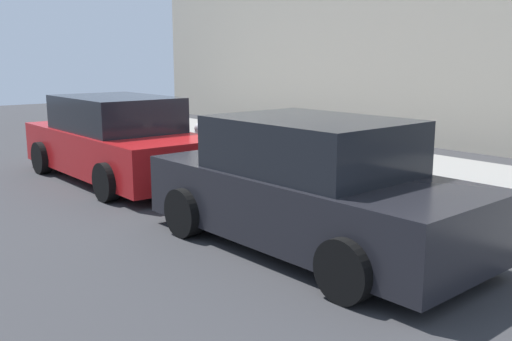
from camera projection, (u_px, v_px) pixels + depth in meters
The scene contains 14 objects.
ground_plane at pixel (209, 177), 11.15m from camera, with size 40.00×40.00×0.00m, color #333335.
sidewalk_curb at pixel (302, 159), 12.69m from camera, with size 18.00×5.00×0.14m, color gray.
suitcase_navy_0 at pixel (357, 178), 8.93m from camera, with size 0.51×0.22×0.88m.
suitcase_silver_1 at pixel (332, 169), 9.35m from camera, with size 0.37×0.28×0.92m.
suitcase_black_2 at pixel (310, 165), 9.73m from camera, with size 0.41×0.19×0.99m.
suitcase_teal_3 at pixel (288, 163), 10.12m from camera, with size 0.39×0.21×0.72m.
suitcase_olive_4 at pixel (271, 156), 10.57m from camera, with size 0.47×0.22×0.93m.
suitcase_maroon_5 at pixel (251, 152), 10.99m from camera, with size 0.43×0.25×0.81m.
suitcase_red_6 at pixel (235, 154), 11.40m from camera, with size 0.36×0.21×0.86m.
suitcase_navy_7 at pixel (217, 146), 11.74m from camera, with size 0.44×0.24×0.78m.
fire_hydrant at pixel (199, 140), 12.35m from camera, with size 0.39×0.21×0.76m.
bollard_post at pixel (181, 139), 12.64m from camera, with size 0.11×0.11×0.75m, color brown.
parked_car_charcoal_0 at pixel (310, 188), 6.94m from camera, with size 4.41×2.13×1.59m.
parked_car_red_1 at pixel (117, 141), 10.85m from camera, with size 4.74×2.06×1.58m.
Camera 1 is at (-9.01, 6.23, 2.30)m, focal length 40.37 mm.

